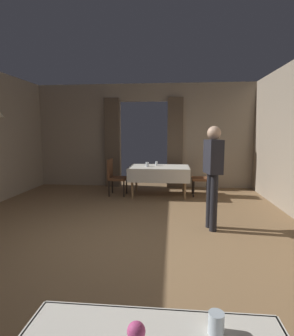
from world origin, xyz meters
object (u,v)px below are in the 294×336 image
object	(u,v)px
dining_table_mid	(159,170)
chair_mid_left	(115,175)
chair_mid_right	(204,176)
person_waiter_by_doorway	(213,169)
glass_near_c	(216,323)
glass_mid_a	(147,164)
glass_mid_b	(156,163)

from	to	relation	value
dining_table_mid	chair_mid_left	bearing A→B (deg)	-176.62
chair_mid_right	person_waiter_by_doorway	bearing A→B (deg)	-93.57
dining_table_mid	chair_mid_right	distance (m)	1.15
glass_near_c	glass_mid_a	distance (m)	5.65
chair_mid_left	chair_mid_right	bearing A→B (deg)	3.62
chair_mid_left	glass_mid_b	xyz separation A→B (m)	(1.06, 0.26, 0.29)
dining_table_mid	chair_mid_right	xyz separation A→B (m)	(1.14, 0.08, -0.13)
dining_table_mid	glass_mid_b	distance (m)	0.26
glass_near_c	person_waiter_by_doorway	size ratio (longest dim) A/B	0.06
chair_mid_left	glass_near_c	world-z (taller)	chair_mid_left
dining_table_mid	chair_mid_right	size ratio (longest dim) A/B	1.63
dining_table_mid	glass_near_c	xyz separation A→B (m)	(0.53, -5.63, 0.15)
glass_near_c	glass_mid_b	world-z (taller)	glass_mid_b
dining_table_mid	glass_near_c	size ratio (longest dim) A/B	15.88
dining_table_mid	glass_mid_a	size ratio (longest dim) A/B	13.36
chair_mid_right	glass_mid_b	bearing A→B (deg)	174.50
chair_mid_right	glass_mid_a	world-z (taller)	chair_mid_right
dining_table_mid	glass_mid_a	distance (m)	0.34
dining_table_mid	chair_mid_right	bearing A→B (deg)	3.86
glass_mid_b	glass_near_c	bearing A→B (deg)	-84.00
chair_mid_right	dining_table_mid	bearing A→B (deg)	-176.14
dining_table_mid	person_waiter_by_doorway	world-z (taller)	person_waiter_by_doorway
chair_mid_left	glass_mid_b	distance (m)	1.13
glass_mid_a	glass_mid_b	world-z (taller)	glass_mid_a
glass_near_c	person_waiter_by_doorway	xyz separation A→B (m)	(0.46, 3.31, 0.23)
glass_near_c	glass_mid_a	xyz separation A→B (m)	(-0.83, 5.59, 0.01)
dining_table_mid	person_waiter_by_doorway	distance (m)	2.55
chair_mid_left	glass_near_c	bearing A→B (deg)	-73.25
chair_mid_right	glass_near_c	world-z (taller)	chair_mid_right
chair_mid_left	glass_mid_a	bearing A→B (deg)	1.73
chair_mid_left	glass_mid_b	world-z (taller)	chair_mid_left
person_waiter_by_doorway	chair_mid_left	bearing A→B (deg)	133.50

